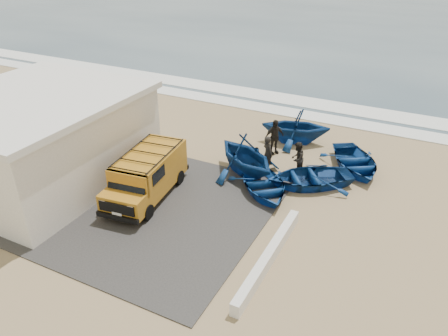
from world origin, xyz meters
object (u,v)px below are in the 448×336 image
at_px(van, 147,174).
at_px(boat_far_left, 296,126).
at_px(fisherman_middle, 297,159).
at_px(boat_near_left, 263,184).
at_px(fisherman_front, 268,154).
at_px(boat_mid_right, 355,162).
at_px(building, 38,138).
at_px(boat_near_right, 310,177).
at_px(fisherman_back, 274,137).
at_px(boat_mid_left, 246,155).
at_px(parapet, 269,257).

height_order(van, boat_far_left, van).
bearing_deg(van, fisherman_middle, 35.67).
bearing_deg(boat_near_left, fisherman_middle, 30.72).
distance_m(fisherman_front, fisherman_middle, 1.53).
bearing_deg(boat_near_left, boat_mid_right, 11.61).
bearing_deg(boat_far_left, fisherman_front, -18.60).
height_order(building, fisherman_middle, building).
relative_size(boat_near_right, fisherman_back, 2.10).
xyz_separation_m(van, boat_near_right, (6.48, 4.33, -0.73)).
bearing_deg(fisherman_front, fisherman_back, -40.97).
xyz_separation_m(van, fisherman_back, (3.65, 6.82, -0.17)).
height_order(boat_far_left, fisherman_back, boat_far_left).
distance_m(boat_mid_left, boat_far_left, 4.97).
height_order(parapet, boat_mid_left, boat_mid_left).
distance_m(boat_mid_left, fisherman_middle, 2.63).
bearing_deg(parapet, boat_near_left, 114.62).
relative_size(boat_near_left, fisherman_middle, 2.26).
xyz_separation_m(van, boat_far_left, (4.24, 8.76, -0.14)).
bearing_deg(parapet, building, 175.42).
bearing_deg(building, fisherman_middle, 28.26).
distance_m(building, boat_near_right, 13.35).
bearing_deg(boat_far_left, parapet, -2.38).
distance_m(building, fisherman_middle, 12.81).
bearing_deg(boat_mid_right, fisherman_middle, -175.88).
xyz_separation_m(parapet, van, (-6.83, 1.91, 0.89)).
relative_size(van, boat_mid_left, 1.27).
xyz_separation_m(van, boat_near_left, (4.71, 2.72, -0.76)).
bearing_deg(fisherman_back, building, 167.75).
bearing_deg(fisherman_middle, building, -59.92).
relative_size(van, boat_near_right, 1.25).
xyz_separation_m(boat_mid_right, fisherman_front, (-4.05, -2.20, 0.54)).
xyz_separation_m(fisherman_front, fisherman_back, (-0.41, 2.02, 0.04)).
bearing_deg(fisherman_middle, parapet, 12.10).
xyz_separation_m(boat_near_left, fisherman_back, (-1.05, 4.10, 0.59)).
distance_m(boat_mid_left, boat_mid_right, 5.82).
relative_size(boat_near_right, boat_mid_right, 1.01).
xyz_separation_m(boat_near_right, boat_mid_right, (1.63, 2.67, -0.01)).
relative_size(building, fisherman_back, 4.69).
height_order(parapet, boat_far_left, boat_far_left).
bearing_deg(boat_near_right, van, -91.77).
relative_size(van, fisherman_back, 2.63).
height_order(parapet, boat_near_right, boat_near_right).
distance_m(boat_near_left, boat_mid_left, 2.00).
bearing_deg(boat_near_left, fisherman_front, 67.31).
relative_size(boat_near_right, fisherman_front, 2.18).
relative_size(building, parapet, 1.57).
bearing_deg(building, boat_mid_right, 29.86).
distance_m(building, boat_near_left, 11.13).
xyz_separation_m(parapet, boat_mid_right, (1.28, 8.91, 0.15)).
bearing_deg(boat_mid_right, building, 177.72).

